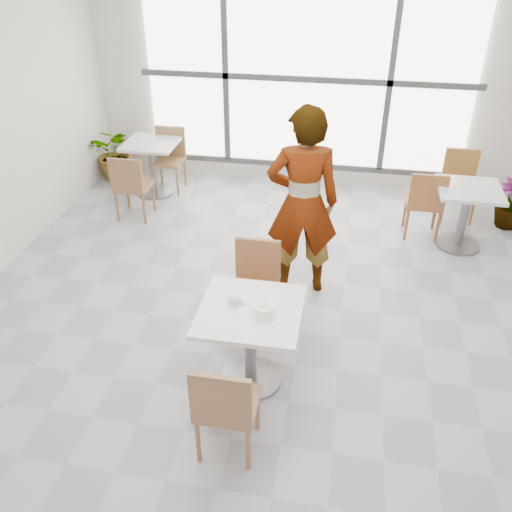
% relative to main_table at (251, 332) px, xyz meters
% --- Properties ---
extents(floor, '(7.00, 7.00, 0.00)m').
position_rel_main_table_xyz_m(floor, '(-0.03, 0.68, -0.52)').
color(floor, '#9E9EA5').
rests_on(floor, ground).
extents(wall_back, '(6.00, 0.00, 6.00)m').
position_rel_main_table_xyz_m(wall_back, '(-0.03, 4.18, 0.98)').
color(wall_back, silver).
rests_on(wall_back, ground).
extents(window, '(4.60, 0.07, 2.52)m').
position_rel_main_table_xyz_m(window, '(-0.03, 4.12, 0.98)').
color(window, white).
rests_on(window, ground).
extents(main_table, '(0.80, 0.80, 0.75)m').
position_rel_main_table_xyz_m(main_table, '(0.00, 0.00, 0.00)').
color(main_table, white).
rests_on(main_table, ground).
extents(chair_near, '(0.42, 0.42, 0.87)m').
position_rel_main_table_xyz_m(chair_near, '(-0.03, -0.77, -0.02)').
color(chair_near, '#966848').
rests_on(chair_near, ground).
extents(chair_far, '(0.42, 0.42, 0.87)m').
position_rel_main_table_xyz_m(chair_far, '(-0.10, 0.76, -0.02)').
color(chair_far, '#955B38').
rests_on(chair_far, ground).
extents(oatmeal_bowl, '(0.21, 0.21, 0.09)m').
position_rel_main_table_xyz_m(oatmeal_bowl, '(0.12, -0.04, 0.27)').
color(oatmeal_bowl, white).
rests_on(oatmeal_bowl, main_table).
extents(coffee_cup, '(0.16, 0.13, 0.07)m').
position_rel_main_table_xyz_m(coffee_cup, '(-0.14, 0.06, 0.26)').
color(coffee_cup, silver).
rests_on(coffee_cup, main_table).
extents(person, '(0.78, 0.58, 1.95)m').
position_rel_main_table_xyz_m(person, '(0.24, 1.45, 0.45)').
color(person, black).
rests_on(person, ground).
extents(bg_table_left, '(0.70, 0.70, 0.75)m').
position_rel_main_table_xyz_m(bg_table_left, '(-2.03, 3.38, -0.04)').
color(bg_table_left, silver).
rests_on(bg_table_left, ground).
extents(bg_table_right, '(0.70, 0.70, 0.75)m').
position_rel_main_table_xyz_m(bg_table_right, '(2.01, 2.63, -0.04)').
color(bg_table_right, silver).
rests_on(bg_table_right, ground).
extents(bg_chair_left_near, '(0.42, 0.42, 0.87)m').
position_rel_main_table_xyz_m(bg_chair_left_near, '(-2.03, 2.57, -0.02)').
color(bg_chair_left_near, brown).
rests_on(bg_chair_left_near, ground).
extents(bg_chair_left_far, '(0.42, 0.42, 0.87)m').
position_rel_main_table_xyz_m(bg_chair_left_far, '(-1.86, 3.60, -0.02)').
color(bg_chair_left_far, olive).
rests_on(bg_chair_left_far, ground).
extents(bg_chair_right_near, '(0.42, 0.42, 0.87)m').
position_rel_main_table_xyz_m(bg_chair_right_near, '(1.57, 2.74, -0.02)').
color(bg_chair_right_near, brown).
rests_on(bg_chair_right_near, ground).
extents(bg_chair_right_far, '(0.42, 0.42, 0.87)m').
position_rel_main_table_xyz_m(bg_chair_right_far, '(2.05, 3.44, -0.02)').
color(bg_chair_right_far, olive).
rests_on(bg_chair_right_far, ground).
extents(plant_left, '(0.75, 0.66, 0.80)m').
position_rel_main_table_xyz_m(plant_left, '(-2.73, 3.76, -0.12)').
color(plant_left, '#40743F').
rests_on(plant_left, ground).
extents(plant_right, '(0.42, 0.42, 0.64)m').
position_rel_main_table_xyz_m(plant_right, '(2.67, 3.23, -0.20)').
color(plant_right, '#42843A').
rests_on(plant_right, ground).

